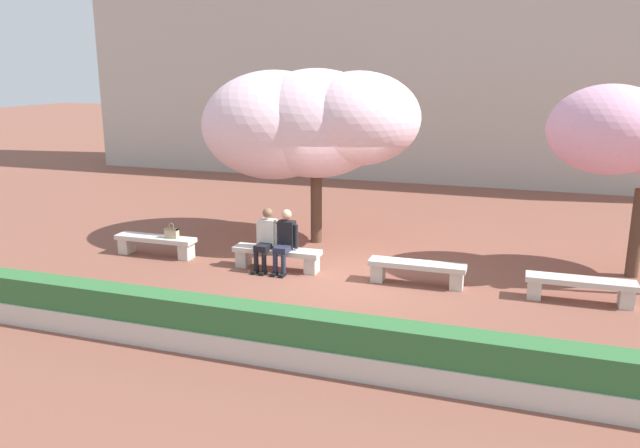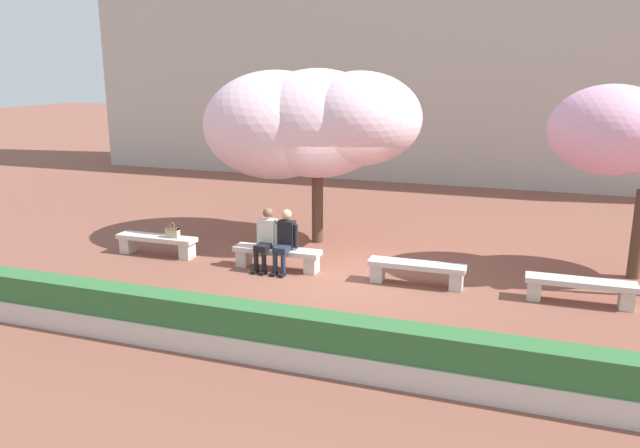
{
  "view_description": "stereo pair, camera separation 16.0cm",
  "coord_description": "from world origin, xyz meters",
  "px_view_note": "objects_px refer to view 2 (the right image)",
  "views": [
    {
      "loc": [
        3.42,
        -11.5,
        4.12
      ],
      "look_at": [
        -0.59,
        0.2,
        1.0
      ],
      "focal_mm": 35.0,
      "sensor_mm": 36.0,
      "label": 1
    },
    {
      "loc": [
        3.57,
        -11.44,
        4.12
      ],
      "look_at": [
        -0.59,
        0.2,
        1.0
      ],
      "focal_mm": 35.0,
      "sensor_mm": 36.0,
      "label": 2
    }
  ],
  "objects_px": {
    "stone_bench_west_end": "(157,242)",
    "person_seated_left": "(266,237)",
    "stone_bench_near_west": "(277,255)",
    "person_seated_right": "(285,238)",
    "cherry_tree_main": "(310,123)",
    "stone_bench_center": "(417,270)",
    "stone_bench_near_east": "(580,287)",
    "handbag": "(173,232)"
  },
  "relations": [
    {
      "from": "stone_bench_west_end",
      "to": "cherry_tree_main",
      "type": "distance_m",
      "value": 4.44
    },
    {
      "from": "stone_bench_near_west",
      "to": "person_seated_left",
      "type": "bearing_deg",
      "value": -166.0
    },
    {
      "from": "person_seated_left",
      "to": "cherry_tree_main",
      "type": "relative_size",
      "value": 0.25
    },
    {
      "from": "person_seated_left",
      "to": "handbag",
      "type": "xyz_separation_m",
      "value": [
        -2.31,
        0.07,
        -0.12
      ]
    },
    {
      "from": "cherry_tree_main",
      "to": "person_seated_left",
      "type": "bearing_deg",
      "value": -93.23
    },
    {
      "from": "handbag",
      "to": "stone_bench_near_west",
      "type": "bearing_deg",
      "value": -0.39
    },
    {
      "from": "stone_bench_near_east",
      "to": "stone_bench_near_west",
      "type": "bearing_deg",
      "value": 180.0
    },
    {
      "from": "stone_bench_near_west",
      "to": "handbag",
      "type": "distance_m",
      "value": 2.54
    },
    {
      "from": "stone_bench_west_end",
      "to": "stone_bench_near_west",
      "type": "bearing_deg",
      "value": 0.0
    },
    {
      "from": "stone_bench_west_end",
      "to": "handbag",
      "type": "relative_size",
      "value": 5.55
    },
    {
      "from": "stone_bench_west_end",
      "to": "stone_bench_center",
      "type": "relative_size",
      "value": 1.0
    },
    {
      "from": "stone_bench_center",
      "to": "cherry_tree_main",
      "type": "distance_m",
      "value": 4.55
    },
    {
      "from": "stone_bench_west_end",
      "to": "stone_bench_center",
      "type": "height_order",
      "value": "same"
    },
    {
      "from": "person_seated_right",
      "to": "handbag",
      "type": "height_order",
      "value": "person_seated_right"
    },
    {
      "from": "stone_bench_west_end",
      "to": "person_seated_left",
      "type": "relative_size",
      "value": 1.46
    },
    {
      "from": "person_seated_right",
      "to": "cherry_tree_main",
      "type": "xyz_separation_m",
      "value": [
        -0.29,
        2.29,
        2.16
      ]
    },
    {
      "from": "stone_bench_west_end",
      "to": "handbag",
      "type": "height_order",
      "value": "handbag"
    },
    {
      "from": "stone_bench_west_end",
      "to": "person_seated_right",
      "type": "xyz_separation_m",
      "value": [
        3.15,
        -0.05,
        0.39
      ]
    },
    {
      "from": "stone_bench_center",
      "to": "person_seated_right",
      "type": "height_order",
      "value": "person_seated_right"
    },
    {
      "from": "stone_bench_near_east",
      "to": "handbag",
      "type": "bearing_deg",
      "value": 179.88
    },
    {
      "from": "stone_bench_near_west",
      "to": "stone_bench_near_east",
      "type": "bearing_deg",
      "value": 0.0
    },
    {
      "from": "stone_bench_center",
      "to": "person_seated_right",
      "type": "xyz_separation_m",
      "value": [
        -2.73,
        -0.05,
        0.39
      ]
    },
    {
      "from": "stone_bench_near_west",
      "to": "cherry_tree_main",
      "type": "distance_m",
      "value": 3.4
    },
    {
      "from": "person_seated_right",
      "to": "cherry_tree_main",
      "type": "relative_size",
      "value": 0.25
    },
    {
      "from": "stone_bench_near_west",
      "to": "stone_bench_center",
      "type": "bearing_deg",
      "value": 0.0
    },
    {
      "from": "handbag",
      "to": "cherry_tree_main",
      "type": "height_order",
      "value": "cherry_tree_main"
    },
    {
      "from": "stone_bench_west_end",
      "to": "handbag",
      "type": "xyz_separation_m",
      "value": [
        0.42,
        0.02,
        0.27
      ]
    },
    {
      "from": "stone_bench_west_end",
      "to": "stone_bench_near_west",
      "type": "xyz_separation_m",
      "value": [
        2.94,
        0.0,
        0.0
      ]
    },
    {
      "from": "stone_bench_center",
      "to": "handbag",
      "type": "distance_m",
      "value": 5.47
    },
    {
      "from": "person_seated_left",
      "to": "person_seated_right",
      "type": "height_order",
      "value": "same"
    },
    {
      "from": "stone_bench_center",
      "to": "stone_bench_near_west",
      "type": "bearing_deg",
      "value": 180.0
    },
    {
      "from": "stone_bench_west_end",
      "to": "person_seated_left",
      "type": "height_order",
      "value": "person_seated_left"
    },
    {
      "from": "stone_bench_near_west",
      "to": "stone_bench_center",
      "type": "height_order",
      "value": "same"
    },
    {
      "from": "stone_bench_near_east",
      "to": "person_seated_left",
      "type": "bearing_deg",
      "value": -179.5
    },
    {
      "from": "stone_bench_near_east",
      "to": "cherry_tree_main",
      "type": "bearing_deg",
      "value": 159.45
    },
    {
      "from": "person_seated_left",
      "to": "stone_bench_center",
      "type": "bearing_deg",
      "value": 0.97
    },
    {
      "from": "stone_bench_near_west",
      "to": "person_seated_left",
      "type": "relative_size",
      "value": 1.46
    },
    {
      "from": "stone_bench_west_end",
      "to": "stone_bench_near_west",
      "type": "height_order",
      "value": "same"
    },
    {
      "from": "stone_bench_center",
      "to": "stone_bench_near_east",
      "type": "distance_m",
      "value": 2.94
    },
    {
      "from": "stone_bench_near_east",
      "to": "stone_bench_center",
      "type": "bearing_deg",
      "value": 180.0
    },
    {
      "from": "handbag",
      "to": "cherry_tree_main",
      "type": "bearing_deg",
      "value": 42.32
    },
    {
      "from": "stone_bench_west_end",
      "to": "stone_bench_near_west",
      "type": "relative_size",
      "value": 1.0
    }
  ]
}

